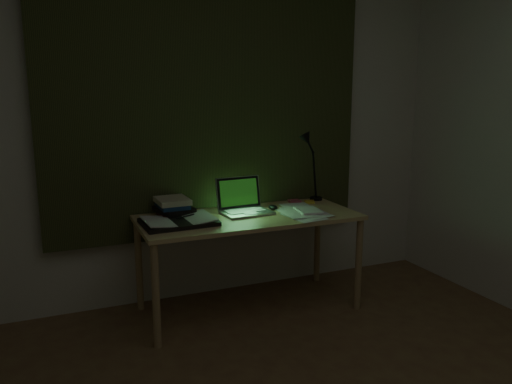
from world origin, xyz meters
TOP-DOWN VIEW (x-y plane):
  - wall_back at (0.00, 2.00)m, footprint 3.50×0.00m
  - curtain at (0.00, 1.96)m, footprint 2.20×0.06m
  - desk at (0.14, 1.61)m, footprint 1.41×0.62m
  - laptop at (0.14, 1.66)m, footprint 0.34×0.38m
  - open_textbook at (-0.33, 1.58)m, footprint 0.45×0.33m
  - book_stack at (-0.31, 1.78)m, footprint 0.22×0.25m
  - loose_papers at (0.48, 1.55)m, footprint 0.40×0.42m
  - mouse at (0.35, 1.70)m, footprint 0.06×0.09m
  - sticky_yellow at (0.68, 1.79)m, footprint 0.09×0.09m
  - sticky_pink at (0.59, 1.84)m, footprint 0.08×0.08m
  - desk_lamp at (0.77, 1.86)m, footprint 0.38×0.33m

SIDE VIEW (x-z plane):
  - desk at x=0.14m, z-range 0.00..0.64m
  - sticky_yellow at x=0.68m, z-range 0.64..0.66m
  - sticky_pink at x=0.59m, z-range 0.64..0.66m
  - loose_papers at x=0.48m, z-range 0.64..0.66m
  - mouse at x=0.35m, z-range 0.64..0.68m
  - open_textbook at x=-0.33m, z-range 0.64..0.68m
  - book_stack at x=-0.31m, z-range 0.64..0.77m
  - laptop at x=0.14m, z-range 0.64..0.87m
  - desk_lamp at x=0.77m, z-range 0.64..1.14m
  - wall_back at x=0.00m, z-range 0.00..2.50m
  - curtain at x=0.00m, z-range 0.45..2.45m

